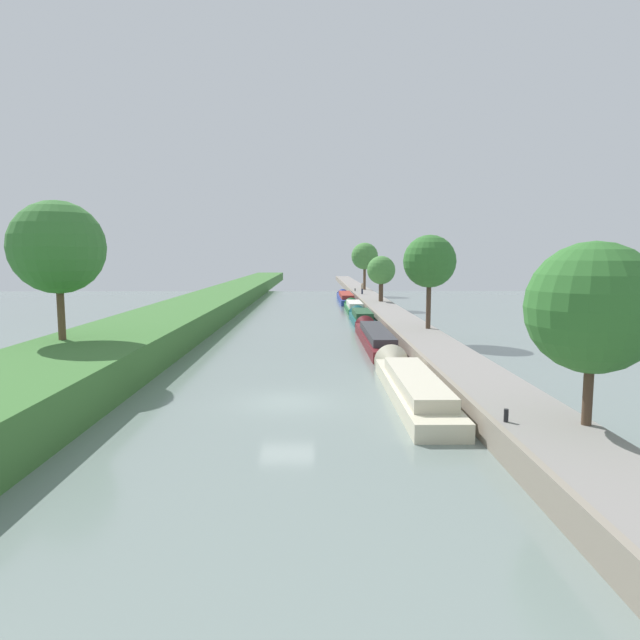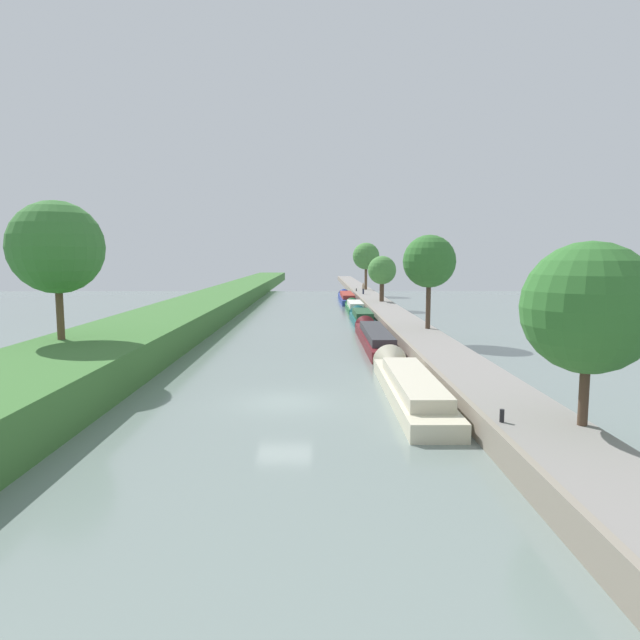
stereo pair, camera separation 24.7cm
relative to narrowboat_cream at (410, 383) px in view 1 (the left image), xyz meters
The scene contains 17 objects.
ground_plane 6.09m from the narrowboat_cream, 167.02° to the right, with size 160.00×160.00×0.00m, color slate.
left_grassy_bank 17.00m from the narrowboat_cream, behind, with size 6.97×260.00×2.05m.
right_towpath 3.58m from the narrowboat_cream, 22.38° to the right, with size 3.35×260.00×1.03m.
stone_quay 2.03m from the narrowboat_cream, 42.12° to the right, with size 0.25×260.00×1.08m.
narrowboat_cream is the anchor object (origin of this frame).
narrowboat_maroon 15.62m from the narrowboat_cream, 90.08° to the left, with size 1.96×16.10×1.87m.
narrowboat_teal 29.56m from the narrowboat_cream, 89.75° to the left, with size 2.00×10.35×1.92m.
narrowboat_green 41.18m from the narrowboat_cream, 89.71° to the left, with size 1.96×10.44×1.86m.
narrowboat_blue 54.92m from the narrowboat_cream, 90.04° to the left, with size 2.05×16.37×1.94m.
tree_rightbank_near 10.34m from the narrowboat_cream, 60.94° to the right, with size 4.37×4.37×6.16m.
tree_rightbank_midnear 18.00m from the narrowboat_cream, 75.49° to the left, with size 4.08×4.08×7.29m.
tree_rightbank_midfar 42.82m from the narrowboat_cream, 85.02° to the left, with size 3.54×3.54×5.67m.
tree_rightbank_far 66.93m from the narrowboat_cream, 86.71° to the left, with size 4.49×4.49×7.87m.
tree_leftbank_downstream 20.32m from the narrowboat_cream, 166.82° to the left, with size 5.10×5.10×7.67m.
person_walking 55.57m from the narrowboat_cream, 87.44° to the left, with size 0.34×0.34×1.66m.
mooring_bollard_near 8.08m from the narrowboat_cream, 76.11° to the right, with size 0.16×0.16×0.45m.
mooring_bollard_far 62.35m from the narrowboat_cream, 88.22° to the left, with size 0.16×0.16×0.45m.
Camera 1 is at (1.27, -24.66, 6.69)m, focal length 30.80 mm.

